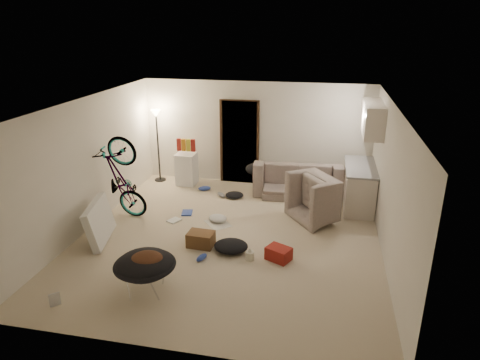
% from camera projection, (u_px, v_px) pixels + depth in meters
% --- Properties ---
extents(floor, '(5.50, 6.00, 0.02)m').
position_uv_depth(floor, '(229.00, 238.00, 8.01)').
color(floor, beige).
rests_on(floor, ground).
extents(ceiling, '(5.50, 6.00, 0.02)m').
position_uv_depth(ceiling, '(227.00, 104.00, 7.14)').
color(ceiling, white).
rests_on(ceiling, wall_back).
extents(wall_back, '(5.50, 0.02, 2.50)m').
position_uv_depth(wall_back, '(256.00, 134.00, 10.34)').
color(wall_back, white).
rests_on(wall_back, floor).
extents(wall_front, '(5.50, 0.02, 2.50)m').
position_uv_depth(wall_front, '(168.00, 263.00, 4.81)').
color(wall_front, white).
rests_on(wall_front, floor).
extents(wall_left, '(0.02, 6.00, 2.50)m').
position_uv_depth(wall_left, '(86.00, 165.00, 8.09)').
color(wall_left, white).
rests_on(wall_left, floor).
extents(wall_right, '(0.02, 6.00, 2.50)m').
position_uv_depth(wall_right, '(391.00, 186.00, 7.06)').
color(wall_right, white).
rests_on(wall_right, floor).
extents(doorway, '(0.85, 0.10, 2.04)m').
position_uv_depth(doorway, '(240.00, 142.00, 10.46)').
color(doorway, black).
rests_on(doorway, floor).
extents(door_trim, '(0.97, 0.04, 2.10)m').
position_uv_depth(door_trim, '(239.00, 143.00, 10.43)').
color(door_trim, '#362213').
rests_on(door_trim, floor).
extents(floor_lamp, '(0.28, 0.28, 1.81)m').
position_uv_depth(floor_lamp, '(157.00, 130.00, 10.44)').
color(floor_lamp, black).
rests_on(floor_lamp, floor).
extents(kitchen_counter, '(0.60, 1.50, 0.88)m').
position_uv_depth(kitchen_counter, '(359.00, 187.00, 9.24)').
color(kitchen_counter, beige).
rests_on(kitchen_counter, floor).
extents(counter_top, '(0.64, 1.54, 0.04)m').
position_uv_depth(counter_top, '(361.00, 167.00, 9.08)').
color(counter_top, gray).
rests_on(counter_top, kitchen_counter).
extents(kitchen_uppers, '(0.38, 1.40, 0.65)m').
position_uv_depth(kitchen_uppers, '(373.00, 118.00, 8.69)').
color(kitchen_uppers, beige).
rests_on(kitchen_uppers, wall_right).
extents(sofa, '(2.06, 0.92, 0.59)m').
position_uv_depth(sofa, '(297.00, 182.00, 9.96)').
color(sofa, '#3A423A').
rests_on(sofa, floor).
extents(armchair, '(1.38, 1.41, 0.69)m').
position_uv_depth(armchair, '(327.00, 201.00, 8.73)').
color(armchair, '#3A423A').
rests_on(armchair, floor).
extents(bicycle, '(1.88, 0.97, 1.04)m').
position_uv_depth(bicycle, '(123.00, 196.00, 8.65)').
color(bicycle, black).
rests_on(bicycle, floor).
extents(book_asset, '(0.26, 0.26, 0.02)m').
position_uv_depth(book_asset, '(50.00, 307.00, 6.04)').
color(book_asset, maroon).
rests_on(book_asset, floor).
extents(mini_fridge, '(0.47, 0.47, 0.78)m').
position_uv_depth(mini_fridge, '(187.00, 169.00, 10.53)').
color(mini_fridge, white).
rests_on(mini_fridge, floor).
extents(snack_box_0, '(0.11, 0.09, 0.30)m').
position_uv_depth(snack_box_0, '(179.00, 145.00, 10.34)').
color(snack_box_0, maroon).
rests_on(snack_box_0, mini_fridge).
extents(snack_box_1, '(0.10, 0.08, 0.30)m').
position_uv_depth(snack_box_1, '(184.00, 145.00, 10.32)').
color(snack_box_1, orange).
rests_on(snack_box_1, mini_fridge).
extents(snack_box_2, '(0.11, 0.09, 0.30)m').
position_uv_depth(snack_box_2, '(188.00, 145.00, 10.30)').
color(snack_box_2, gold).
rests_on(snack_box_2, mini_fridge).
extents(snack_box_3, '(0.11, 0.08, 0.30)m').
position_uv_depth(snack_box_3, '(193.00, 145.00, 10.28)').
color(snack_box_3, maroon).
rests_on(snack_box_3, mini_fridge).
extents(saucer_chair, '(0.91, 0.91, 0.65)m').
position_uv_depth(saucer_chair, '(145.00, 270.00, 6.27)').
color(saucer_chair, silver).
rests_on(saucer_chair, floor).
extents(hoodie, '(0.58, 0.52, 0.22)m').
position_uv_depth(hoodie, '(147.00, 260.00, 6.16)').
color(hoodie, '#482818').
rests_on(hoodie, saucer_chair).
extents(sofa_drape, '(0.58, 0.48, 0.28)m').
position_uv_depth(sofa_drape, '(257.00, 169.00, 10.05)').
color(sofa_drape, black).
rests_on(sofa_drape, sofa).
extents(tv_box, '(0.52, 1.15, 0.74)m').
position_uv_depth(tv_box, '(99.00, 222.00, 7.81)').
color(tv_box, silver).
rests_on(tv_box, floor).
extents(drink_case_a, '(0.48, 0.36, 0.26)m').
position_uv_depth(drink_case_a, '(201.00, 239.00, 7.67)').
color(drink_case_a, brown).
rests_on(drink_case_a, floor).
extents(drink_case_b, '(0.48, 0.43, 0.23)m').
position_uv_depth(drink_case_b, '(279.00, 254.00, 7.23)').
color(drink_case_b, maroon).
rests_on(drink_case_b, floor).
extents(juicer, '(0.15, 0.15, 0.22)m').
position_uv_depth(juicer, '(250.00, 255.00, 7.24)').
color(juicer, beige).
rests_on(juicer, floor).
extents(newspaper, '(0.64, 0.65, 0.01)m').
position_uv_depth(newspaper, '(218.00, 223.00, 8.56)').
color(newspaper, beige).
rests_on(newspaper, floor).
extents(book_blue, '(0.27, 0.33, 0.03)m').
position_uv_depth(book_blue, '(187.00, 213.00, 9.01)').
color(book_blue, '#2F49AC').
rests_on(book_blue, floor).
extents(book_white, '(0.29, 0.32, 0.02)m').
position_uv_depth(book_white, '(174.00, 220.00, 8.67)').
color(book_white, silver).
rests_on(book_white, floor).
extents(shoe_0, '(0.32, 0.23, 0.11)m').
position_uv_depth(shoe_0, '(204.00, 188.00, 10.21)').
color(shoe_0, '#2F49AC').
rests_on(shoe_0, floor).
extents(shoe_1, '(0.28, 0.27, 0.10)m').
position_uv_depth(shoe_1, '(221.00, 195.00, 9.84)').
color(shoe_1, slate).
rests_on(shoe_1, floor).
extents(shoe_2, '(0.19, 0.28, 0.10)m').
position_uv_depth(shoe_2, '(202.00, 257.00, 7.24)').
color(shoe_2, '#2F49AC').
rests_on(shoe_2, floor).
extents(clothes_lump_a, '(0.64, 0.56, 0.19)m').
position_uv_depth(clothes_lump_a, '(231.00, 246.00, 7.51)').
color(clothes_lump_a, black).
rests_on(clothes_lump_a, floor).
extents(clothes_lump_b, '(0.48, 0.44, 0.13)m').
position_uv_depth(clothes_lump_b, '(234.00, 195.00, 9.80)').
color(clothes_lump_b, black).
rests_on(clothes_lump_b, floor).
extents(clothes_lump_c, '(0.50, 0.47, 0.12)m').
position_uv_depth(clothes_lump_c, '(218.00, 218.00, 8.65)').
color(clothes_lump_c, silver).
rests_on(clothes_lump_c, floor).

